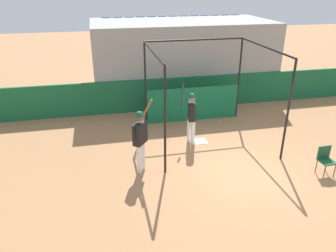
{
  "coord_description": "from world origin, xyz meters",
  "views": [
    {
      "loc": [
        -3.87,
        -7.38,
        5.11
      ],
      "look_at": [
        -1.95,
        1.53,
        1.02
      ],
      "focal_mm": 35.0,
      "sensor_mm": 36.0,
      "label": 1
    }
  ],
  "objects_px": {
    "player_batter": "(191,113)",
    "baseball": "(220,122)",
    "folding_chair": "(325,158)",
    "player_waiting": "(140,135)"
  },
  "relations": [
    {
      "from": "baseball",
      "to": "player_batter",
      "type": "bearing_deg",
      "value": -139.01
    },
    {
      "from": "player_waiting",
      "to": "folding_chair",
      "type": "relative_size",
      "value": 2.57
    },
    {
      "from": "baseball",
      "to": "folding_chair",
      "type": "bearing_deg",
      "value": -68.86
    },
    {
      "from": "player_batter",
      "to": "baseball",
      "type": "relative_size",
      "value": 26.08
    },
    {
      "from": "player_waiting",
      "to": "baseball",
      "type": "distance_m",
      "value": 4.63
    },
    {
      "from": "folding_chair",
      "to": "baseball",
      "type": "relative_size",
      "value": 11.35
    },
    {
      "from": "player_batter",
      "to": "baseball",
      "type": "distance_m",
      "value": 2.36
    },
    {
      "from": "folding_chair",
      "to": "baseball",
      "type": "bearing_deg",
      "value": -71.56
    },
    {
      "from": "player_batter",
      "to": "player_waiting",
      "type": "distance_m",
      "value": 2.37
    },
    {
      "from": "folding_chair",
      "to": "baseball",
      "type": "xyz_separation_m",
      "value": [
        -1.58,
        4.09,
        -0.48
      ]
    }
  ]
}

